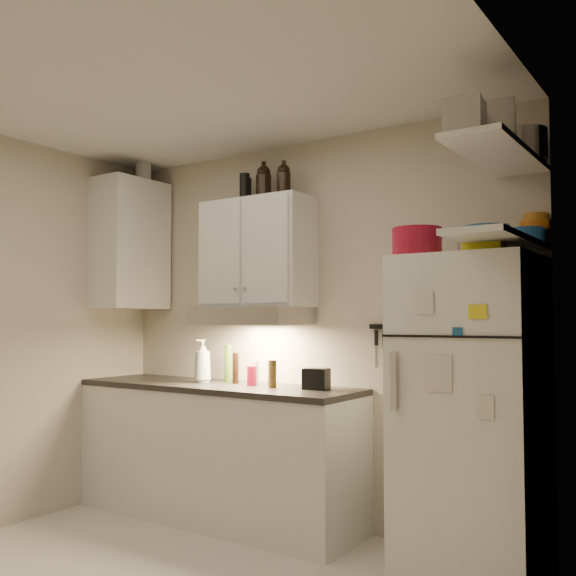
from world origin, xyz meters
The scene contains 34 objects.
ceiling centered at (0.00, 0.00, 2.61)m, with size 3.20×3.00×0.02m, color silver.
back_wall centered at (0.00, 1.51, 1.30)m, with size 3.20×0.02×2.60m, color #BFB5A3.
right_wall centered at (1.61, 0.00, 1.30)m, with size 0.02×3.00×2.60m, color #BFB5A3.
base_cabinet centered at (-0.55, 1.20, 0.44)m, with size 2.10×0.60×0.88m, color white.
countertop centered at (-0.55, 1.20, 0.90)m, with size 2.10×0.62×0.04m, color #292523.
upper_cabinet centered at (-0.30, 1.33, 1.83)m, with size 0.80×0.33×0.75m, color white.
side_cabinet centered at (-1.44, 1.20, 1.95)m, with size 0.33×0.55×1.00m, color white.
range_hood centered at (-0.30, 1.27, 1.39)m, with size 0.76×0.46×0.12m, color silver.
fridge centered at (1.25, 1.16, 0.85)m, with size 0.70×0.68×1.70m, color white.
shelf_hi centered at (1.45, 1.02, 2.20)m, with size 0.30×0.95×0.03m, color white.
shelf_lo centered at (1.45, 1.02, 1.76)m, with size 0.30×0.95×0.03m, color white.
knife_strip centered at (0.70, 1.49, 1.32)m, with size 0.42×0.02×0.03m, color black.
dutch_oven centered at (1.02, 0.99, 1.78)m, with size 0.26×0.26×0.15m, color #A7132E.
book_stack centered at (1.37, 1.02, 1.74)m, with size 0.19×0.23×0.08m, color yellow.
spice_jar centered at (1.24, 1.10, 1.75)m, with size 0.07×0.07×0.11m, color silver.
stock_pot centered at (1.51, 1.32, 2.30)m, with size 0.24×0.24×0.17m, color silver.
tin_a centered at (1.44, 0.97, 2.33)m, with size 0.22×0.20×0.22m, color #AAAAAD.
tin_b centered at (1.39, 0.69, 2.30)m, with size 0.17×0.17×0.17m, color #AAAAAD.
bowl_teal centered at (1.48, 1.39, 1.82)m, with size 0.21×0.21×0.09m, color #19508B.
bowl_orange centered at (1.52, 1.49, 1.89)m, with size 0.17×0.17×0.05m, color orange.
bowl_yellow centered at (1.52, 1.49, 1.93)m, with size 0.13×0.13×0.04m, color #BB7821.
plates centered at (1.39, 0.99, 1.80)m, with size 0.23×0.23×0.06m, color #19508B.
growler_a centered at (-0.27, 1.37, 2.33)m, with size 0.11×0.11×0.25m, color black, non-canonical shape.
growler_b centered at (-0.07, 1.32, 2.31)m, with size 0.09×0.09×0.22m, color black, non-canonical shape.
thermos_a centered at (-0.45, 1.41, 2.29)m, with size 0.06×0.06×0.19m, color black.
thermos_b centered at (-0.44, 1.37, 2.31)m, with size 0.07×0.07×0.21m, color black.
side_jar centered at (-1.41, 1.30, 2.53)m, with size 0.13×0.13×0.17m, color silver.
soap_bottle centered at (-0.69, 1.21, 1.09)m, with size 0.13×0.13×0.34m, color white.
pepper_mill centered at (-0.08, 1.21, 1.01)m, with size 0.06×0.06×0.18m, color brown.
oil_bottle centered at (-0.58, 1.36, 1.05)m, with size 0.05×0.05×0.26m, color #3E6519.
vinegar_bottle centered at (-0.45, 1.28, 1.03)m, with size 0.04×0.04×0.21m, color black.
clear_bottle centered at (-0.27, 1.27, 1.00)m, with size 0.05×0.05×0.16m, color silver.
red_jar centered at (-0.27, 1.23, 0.99)m, with size 0.07×0.07×0.13m, color #A7132E.
caddy centered at (0.21, 1.28, 0.99)m, with size 0.16×0.11×0.13m, color black.
Camera 1 is at (2.36, -2.22, 1.36)m, focal length 40.00 mm.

